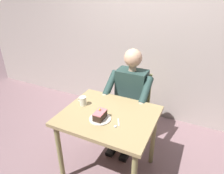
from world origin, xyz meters
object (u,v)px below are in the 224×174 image
cake_slice (100,115)px  dessert_spoon (117,124)px  chair (133,103)px  seated_person (129,98)px  coffee_cup (83,101)px  dining_table (109,123)px

cake_slice → dessert_spoon: size_ratio=1.02×
chair → cake_slice: chair is taller
seated_person → dessert_spoon: seated_person is taller
coffee_cup → seated_person: bearing=-121.6°
chair → coffee_cup: size_ratio=8.40×
dessert_spoon → coffee_cup: bearing=-19.0°
dining_table → coffee_cup: (0.32, -0.04, 0.15)m
cake_slice → dining_table: bearing=-107.6°
dining_table → seated_person: (0.00, -0.56, -0.01)m
chair → seated_person: 0.24m
chair → dessert_spoon: (-0.14, 0.85, 0.28)m
chair → cake_slice: 0.90m
dining_table → cake_slice: bearing=72.4°
dining_table → coffee_cup: bearing=-7.5°
dining_table → seated_person: bearing=-90.0°
dessert_spoon → chair: bearing=-80.6°
dining_table → cake_slice: size_ratio=6.42×
chair → dining_table: bearing=90.0°
chair → seated_person: size_ratio=0.71×
dining_table → cake_slice: cake_slice is taller
dining_table → chair: 0.75m
chair → cake_slice: (0.03, 0.84, 0.32)m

